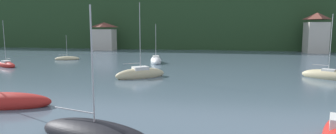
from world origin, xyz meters
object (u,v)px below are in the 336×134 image
shore_building_westcentral (316,34)px  sailboat_mid_1 (0,102)px  sailboat_far_4 (328,76)px  shore_building_west (104,37)px  sailboat_far_7 (156,61)px  sailboat_far_3 (6,65)px  sailboat_far_2 (67,59)px  sailboat_mid_10 (141,74)px

shore_building_westcentral → sailboat_mid_1: size_ratio=1.10×
shore_building_westcentral → sailboat_mid_1: 76.43m
sailboat_mid_1 → sailboat_far_4: bearing=16.8°
shore_building_west → sailboat_far_7: (23.84, -29.89, -3.80)m
sailboat_far_4 → sailboat_far_7: sailboat_far_4 is taller
shore_building_westcentral → sailboat_far_7: size_ratio=1.40×
shore_building_westcentral → sailboat_far_3: bearing=-146.4°
sailboat_far_2 → sailboat_far_4: (45.84, -14.51, 0.17)m
shore_building_westcentral → sailboat_far_2: bearing=-153.4°
sailboat_far_2 → sailboat_far_4: bearing=-38.9°
sailboat_far_3 → shore_building_west: bearing=-65.0°
shore_building_westcentral → sailboat_far_4: shore_building_westcentral is taller
sailboat_far_3 → sailboat_far_7: size_ratio=1.05×
sailboat_mid_1 → sailboat_far_4: (31.39, 19.44, 0.01)m
sailboat_far_4 → sailboat_far_2: bearing=-164.1°
sailboat_far_2 → sailboat_far_7: size_ratio=0.71×
shore_building_west → sailboat_mid_1: size_ratio=0.87×
sailboat_far_4 → sailboat_mid_10: bearing=-137.7°
shore_building_westcentral → sailboat_mid_1: (-43.19, -62.86, -4.94)m
sailboat_far_7 → sailboat_far_4: bearing=-133.0°
shore_building_westcentral → sailboat_far_7: (-37.83, -30.51, -4.92)m
shore_building_west → sailboat_far_7: shore_building_west is taller
sailboat_far_3 → sailboat_far_7: (24.04, 10.53, 0.10)m
sailboat_far_2 → shore_building_westcentral: bearing=5.3°
sailboat_mid_1 → sailboat_far_3: size_ratio=1.22×
sailboat_far_2 → shore_building_west: bearing=76.8°
sailboat_far_2 → sailboat_far_3: sailboat_far_3 is taller
sailboat_far_7 → shore_building_westcentral: bearing=-67.7°
sailboat_far_3 → sailboat_far_7: bearing=-131.0°
shore_building_west → sailboat_far_2: size_ratio=1.57×
sailboat_mid_1 → sailboat_far_3: 28.72m
shore_building_westcentral → sailboat_far_3: size_ratio=1.34×
sailboat_far_2 → sailboat_far_4: 48.08m
shore_building_westcentral → sailboat_mid_10: size_ratio=1.07×
sailboat_far_2 → sailboat_far_7: 19.88m
shore_building_west → sailboat_mid_10: 53.30m
sailboat_far_4 → shore_building_westcentral: bearing=108.3°
sailboat_far_2 → sailboat_far_3: bearing=-130.5°
shore_building_west → sailboat_far_7: size_ratio=1.11×
sailboat_far_3 → sailboat_far_7: sailboat_far_3 is taller
sailboat_far_4 → sailboat_mid_10: size_ratio=0.85×
shore_building_westcentral → sailboat_far_4: size_ratio=1.26×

